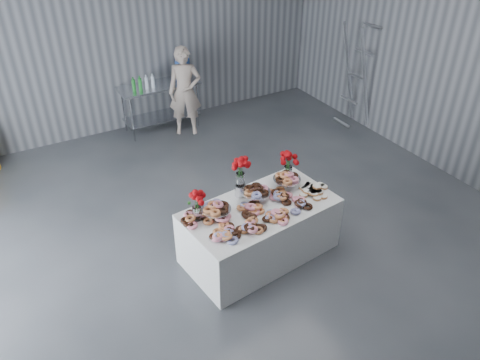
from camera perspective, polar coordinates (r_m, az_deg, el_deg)
The scene contains 16 objects.
ground at distance 6.07m, azimuth 0.80°, elevation -10.09°, with size 9.00×9.00×0.00m, color #36383D.
room_walls at distance 4.61m, azimuth -2.42°, elevation 13.87°, with size 8.04×9.04×4.02m.
display_table at distance 5.97m, azimuth 2.41°, elevation -6.21°, with size 1.90×1.00×0.75m, color white.
prep_table at distance 9.08m, azimuth -9.72°, elevation 9.76°, with size 1.50×0.60×0.90m.
donut_mounds at distance 5.68m, azimuth 2.78°, elevation -3.21°, with size 1.80×0.80×0.09m, color #CD854B, non-canonical shape.
cake_stand_left at distance 5.49m, azimuth -2.96°, elevation -3.40°, with size 0.36×0.36×0.17m.
cake_stand_mid at distance 5.78m, azimuth 2.00°, elevation -1.32°, with size 0.36×0.36×0.17m.
cake_stand_right at distance 6.05m, azimuth 5.74°, elevation 0.27°, with size 0.36×0.36×0.17m.
danish_pile at distance 6.04m, azimuth 9.00°, elevation -1.05°, with size 0.48×0.48×0.11m, color white, non-canonical shape.
bouquet_left at distance 5.39m, azimuth -5.37°, elevation -2.29°, with size 0.26×0.26×0.42m.
bouquet_right at distance 6.15m, azimuth 5.96°, elevation 2.56°, with size 0.26×0.26×0.42m.
bouquet_center at distance 5.73m, azimuth 0.03°, elevation 1.24°, with size 0.26×0.26×0.57m.
water_jug at distance 9.06m, azimuth -7.02°, elevation 13.53°, with size 0.28×0.28×0.55m.
drink_bottles at distance 8.75m, azimuth -11.72°, elevation 11.56°, with size 0.54×0.08×0.27m, color #268C33, non-canonical shape.
person at distance 8.79m, azimuth -6.73°, elevation 10.66°, with size 0.60×0.40×1.65m, color #CC8C93.
stepladder at distance 9.17m, azimuth 14.00°, elevation 12.17°, with size 0.24×0.51×2.03m, color silver, non-canonical shape.
Camera 1 is at (-2.26, -3.80, 4.16)m, focal length 35.00 mm.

